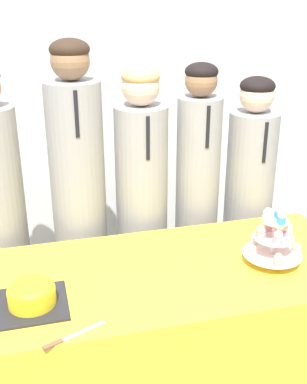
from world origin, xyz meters
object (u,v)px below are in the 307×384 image
student_1 (79,206)px  student_3 (197,203)px  student_2 (142,211)px  student_4 (248,205)px  cupcake_stand (274,237)px  round_cake (32,294)px  cake_knife (64,339)px

student_1 → student_3: student_1 is taller
student_2 → student_4: student_2 is taller
student_1 → student_4: (0.98, -0.00, -0.11)m
student_1 → student_2: student_1 is taller
cupcake_stand → student_3: size_ratio=0.18×
round_cake → student_2: bearing=49.4°
student_1 → student_4: bearing=-0.0°
cake_knife → cupcake_stand: bearing=-4.4°
cake_knife → student_2: student_2 is taller
cake_knife → student_1: bearing=57.9°
student_1 → student_3: (0.66, -0.00, -0.06)m
round_cake → student_1: size_ratio=0.16×
cupcake_stand → cake_knife: bearing=-162.5°
cupcake_stand → student_2: student_2 is taller
round_cake → student_2: (0.61, 0.71, -0.03)m
round_cake → student_2: student_2 is taller
student_3 → cupcake_stand: bearing=-78.5°
cupcake_stand → student_3: bearing=101.5°
round_cake → student_1: 0.76m
student_1 → student_2: bearing=-0.0°
round_cake → student_1: student_1 is taller
cake_knife → student_3: student_3 is taller
student_4 → round_cake: bearing=-150.3°
cake_knife → student_2: size_ratio=0.15×
round_cake → cake_knife: (0.10, -0.24, -0.05)m
cake_knife → student_4: student_4 is taller
student_2 → student_4: (0.64, -0.00, -0.04)m
student_4 → student_1: bearing=180.0°
student_1 → student_2: (0.34, -0.00, -0.07)m
cupcake_stand → student_4: 0.69m
student_1 → student_3: 0.66m
cupcake_stand → student_3: 0.67m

